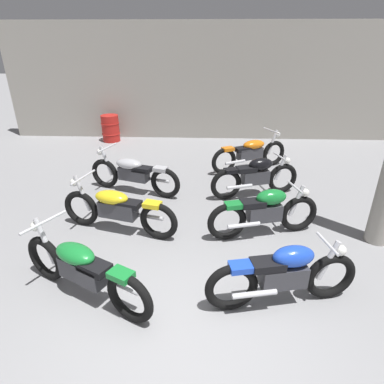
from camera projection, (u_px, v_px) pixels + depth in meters
ground_plane at (180, 349)px, 3.57m from camera, size 60.00×60.00×0.00m
back_wall at (200, 82)px, 10.48m from camera, size 12.57×0.24×3.60m
motorcycle_left_row_0 at (82, 269)px, 4.11m from camera, size 1.97×1.15×0.97m
motorcycle_left_row_1 at (117, 208)px, 5.56m from camera, size 2.12×0.83×0.97m
motorcycle_left_row_2 at (133, 173)px, 7.03m from camera, size 2.09×0.92×0.97m
motorcycle_right_row_0 at (284, 274)px, 4.01m from camera, size 1.95×0.64×0.88m
motorcycle_right_row_1 at (265, 211)px, 5.46m from camera, size 1.93×0.70×0.88m
motorcycle_right_row_2 at (256, 176)px, 6.86m from camera, size 1.91×0.74×0.88m
motorcycle_right_row_3 at (250, 153)px, 8.28m from camera, size 1.99×1.12×0.97m
oil_drum at (111, 128)px, 10.63m from camera, size 0.59×0.59×0.85m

